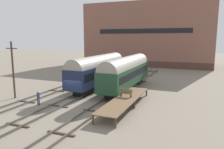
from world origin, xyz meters
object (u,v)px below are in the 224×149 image
object	(u,v)px
train_car_navy	(98,69)
bench	(126,93)
train_car_green	(126,71)
person_worker	(38,97)
utility_pole	(13,69)

from	to	relation	value
train_car_navy	bench	bearing A→B (deg)	-45.60
train_car_navy	train_car_green	xyz separation A→B (m)	(4.65, 0.07, -0.04)
bench	person_worker	bearing A→B (deg)	-158.00
train_car_navy	train_car_green	bearing A→B (deg)	0.89
train_car_green	person_worker	bearing A→B (deg)	-122.62
train_car_green	bench	bearing A→B (deg)	-71.67
train_car_navy	person_worker	xyz separation A→B (m)	(-2.48, -11.07, -1.88)
utility_pole	train_car_navy	bearing A→B (deg)	53.24
person_worker	utility_pole	xyz separation A→B (m)	(-4.88, 1.22, 2.82)
train_car_green	person_worker	xyz separation A→B (m)	(-7.13, -11.14, -1.84)
train_car_navy	utility_pole	world-z (taller)	utility_pole
bench	utility_pole	world-z (taller)	utility_pole
train_car_navy	person_worker	world-z (taller)	train_car_navy
person_worker	utility_pole	world-z (taller)	utility_pole
train_car_green	utility_pole	xyz separation A→B (m)	(-12.01, -9.92, 0.99)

